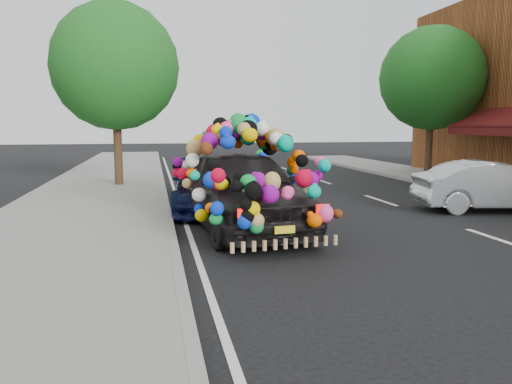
% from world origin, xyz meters
% --- Properties ---
extents(ground, '(100.00, 100.00, 0.00)m').
position_xyz_m(ground, '(0.00, 0.00, 0.00)').
color(ground, black).
rests_on(ground, ground).
extents(sidewalk, '(4.00, 60.00, 0.12)m').
position_xyz_m(sidewalk, '(-4.30, 0.00, 0.06)').
color(sidewalk, gray).
rests_on(sidewalk, ground).
extents(kerb, '(0.15, 60.00, 0.13)m').
position_xyz_m(kerb, '(-2.35, 0.00, 0.07)').
color(kerb, gray).
rests_on(kerb, ground).
extents(lane_markings, '(6.00, 50.00, 0.01)m').
position_xyz_m(lane_markings, '(3.60, 0.00, 0.01)').
color(lane_markings, silver).
rests_on(lane_markings, ground).
extents(tree_near_sidewalk, '(4.20, 4.20, 6.13)m').
position_xyz_m(tree_near_sidewalk, '(-3.80, 9.50, 4.02)').
color(tree_near_sidewalk, '#332114').
rests_on(tree_near_sidewalk, ground).
extents(tree_far_b, '(4.00, 4.00, 5.90)m').
position_xyz_m(tree_far_b, '(8.00, 10.00, 3.89)').
color(tree_far_b, '#332114').
rests_on(tree_far_b, ground).
extents(plush_art_car, '(2.82, 5.23, 2.29)m').
position_xyz_m(plush_art_car, '(-0.90, 2.00, 1.18)').
color(plush_art_car, black).
rests_on(plush_art_car, ground).
extents(navy_sedan, '(2.06, 4.33, 1.22)m').
position_xyz_m(navy_sedan, '(-1.33, 4.50, 0.61)').
color(navy_sedan, black).
rests_on(navy_sedan, ground).
extents(silver_hatchback, '(3.94, 2.00, 1.24)m').
position_xyz_m(silver_hatchback, '(5.57, 2.87, 0.62)').
color(silver_hatchback, '#B6B8BE').
rests_on(silver_hatchback, ground).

